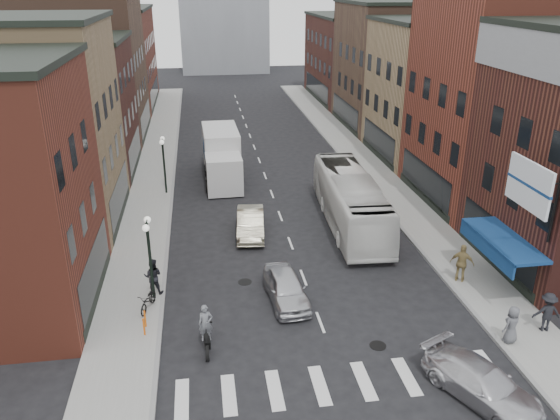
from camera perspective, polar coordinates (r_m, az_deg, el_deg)
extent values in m
plane|color=black|center=(23.95, 4.76, -12.96)|extent=(160.00, 160.00, 0.00)
cube|color=gray|center=(43.32, -12.99, 3.50)|extent=(3.00, 74.00, 0.15)
cube|color=gray|center=(45.16, 9.06, 4.59)|extent=(3.00, 74.00, 0.15)
cube|color=gray|center=(43.24, -11.01, 3.53)|extent=(0.20, 74.00, 0.16)
cube|color=gray|center=(44.76, 7.22, 4.44)|extent=(0.20, 74.00, 0.16)
cube|color=silver|center=(21.67, 6.62, -17.51)|extent=(12.00, 2.20, 0.01)
cube|color=black|center=(26.95, -18.80, -5.85)|extent=(0.08, 7.20, 2.20)
cube|color=#A08058|center=(35.32, -25.31, 7.59)|extent=(10.00, 10.00, 12.00)
cube|color=black|center=(35.50, -16.44, 1.45)|extent=(0.08, 8.00, 2.20)
cube|color=black|center=(34.46, -27.08, 17.45)|extent=(10.30, 10.20, 0.30)
cube|color=#441D18|center=(44.97, -21.78, 9.70)|extent=(10.00, 10.00, 10.00)
cube|color=black|center=(44.92, -14.95, 6.04)|extent=(0.08, 8.00, 2.20)
cube|color=black|center=(44.23, -22.78, 16.18)|extent=(10.30, 10.20, 0.30)
cube|color=#503528|center=(55.33, -19.65, 13.78)|extent=(10.00, 12.00, 13.00)
cube|color=black|center=(55.51, -13.89, 9.27)|extent=(0.08, 9.60, 2.20)
cube|color=maroon|center=(69.15, -17.53, 14.76)|extent=(10.00, 16.00, 11.00)
cube|color=black|center=(69.18, -13.00, 11.94)|extent=(0.08, 12.80, 2.20)
cube|color=black|center=(68.69, -18.12, 19.41)|extent=(10.30, 16.20, 0.30)
cube|color=black|center=(30.30, 21.69, -3.02)|extent=(0.08, 7.20, 2.20)
cube|color=maroon|center=(38.98, 22.58, 10.80)|extent=(10.00, 10.00, 14.00)
cube|color=black|center=(38.10, 14.89, 3.08)|extent=(0.08, 8.00, 2.20)
cube|color=#A08058|center=(47.96, 16.36, 11.74)|extent=(10.00, 10.00, 11.00)
cube|color=black|center=(47.00, 10.25, 7.18)|extent=(0.08, 8.00, 2.20)
cube|color=black|center=(47.29, 17.14, 18.45)|extent=(10.30, 10.20, 0.30)
cube|color=#503528|center=(57.93, 11.93, 14.43)|extent=(10.00, 12.00, 12.00)
cube|color=black|center=(57.21, 6.80, 10.16)|extent=(0.08, 9.60, 2.20)
cube|color=black|center=(57.41, 12.45, 20.50)|extent=(10.30, 12.20, 0.30)
cube|color=#441D18|center=(71.25, 7.97, 15.36)|extent=(10.00, 16.00, 10.00)
cube|color=black|center=(70.55, 3.83, 12.66)|extent=(0.08, 12.80, 2.20)
cube|color=black|center=(70.79, 8.21, 19.50)|extent=(10.30, 16.20, 0.30)
cube|color=navy|center=(27.86, 22.33, -2.88)|extent=(1.80, 5.00, 0.15)
cube|color=navy|center=(27.59, 20.69, -3.68)|extent=(0.10, 5.00, 0.70)
cylinder|color=black|center=(25.90, 26.74, 0.00)|extent=(0.12, 0.12, 3.00)
cylinder|color=black|center=(25.11, 25.91, 2.43)|extent=(1.40, 0.08, 0.08)
cube|color=silver|center=(24.73, 24.56, 2.37)|extent=(0.12, 3.00, 2.00)
cylinder|color=black|center=(25.94, -13.37, -5.35)|extent=(0.14, 0.14, 4.00)
cylinder|color=black|center=(25.08, -13.78, -1.31)|extent=(0.06, 0.90, 0.06)
sphere|color=white|center=(24.69, -13.85, -1.84)|extent=(0.32, 0.32, 0.32)
sphere|color=white|center=(25.51, -13.70, -1.00)|extent=(0.32, 0.32, 0.32)
cylinder|color=black|center=(38.84, -11.98, 4.35)|extent=(0.14, 0.14, 4.00)
cylinder|color=black|center=(38.28, -12.23, 7.19)|extent=(0.06, 0.90, 0.06)
sphere|color=white|center=(37.86, -12.25, 6.94)|extent=(0.32, 0.32, 0.32)
sphere|color=white|center=(38.72, -12.19, 7.30)|extent=(0.32, 0.32, 0.32)
cylinder|color=#D8590C|center=(24.13, -14.02, -11.75)|extent=(0.08, 0.08, 0.80)
cylinder|color=#D8590C|center=(24.63, -13.91, -10.97)|extent=(0.08, 0.08, 0.80)
cube|color=silver|center=(38.81, -5.86, 3.78)|extent=(2.54, 2.74, 2.58)
cube|color=black|center=(38.73, -5.88, 4.14)|extent=(2.55, 1.50, 1.14)
cube|color=silver|center=(42.32, -6.20, 6.48)|extent=(2.71, 5.43, 2.99)
cube|color=navy|center=(42.32, -6.20, 6.48)|extent=(2.67, 2.13, 1.24)
cube|color=black|center=(42.63, -6.09, 4.20)|extent=(2.43, 6.76, 0.36)
cylinder|color=black|center=(39.29, -7.56, 2.50)|extent=(0.29, 0.93, 0.93)
cylinder|color=black|center=(39.38, -4.10, 2.69)|extent=(0.29, 0.93, 0.93)
cylinder|color=black|center=(42.60, -7.68, 4.12)|extent=(0.29, 0.93, 0.93)
cylinder|color=black|center=(42.69, -4.49, 4.29)|extent=(0.29, 0.93, 0.93)
cylinder|color=black|center=(44.57, -7.75, 4.95)|extent=(0.29, 0.93, 0.93)
cylinder|color=black|center=(44.64, -4.69, 5.12)|extent=(0.29, 0.93, 0.93)
cylinder|color=black|center=(23.75, -7.69, -12.51)|extent=(0.13, 0.63, 0.63)
cylinder|color=black|center=(22.59, -7.60, -14.61)|extent=(0.13, 0.63, 0.63)
cube|color=black|center=(23.04, -7.68, -13.11)|extent=(0.31, 1.16, 0.34)
cube|color=black|center=(23.26, -7.76, -11.59)|extent=(0.53, 0.09, 0.06)
imported|color=slate|center=(22.51, -7.78, -11.62)|extent=(0.60, 0.41, 1.58)
imported|color=silver|center=(33.55, 7.36, 1.00)|extent=(3.30, 11.70, 3.22)
imported|color=silver|center=(25.79, 0.64, -8.13)|extent=(2.01, 4.28, 1.42)
imported|color=beige|center=(32.35, -3.11, -1.37)|extent=(1.97, 4.59, 1.47)
imported|color=silver|center=(21.74, 20.34, -16.60)|extent=(3.69, 4.98, 1.34)
imported|color=black|center=(25.77, -13.59, -9.19)|extent=(1.07, 1.76, 0.87)
imported|color=black|center=(26.73, -13.13, -6.76)|extent=(0.93, 0.62, 1.79)
imported|color=black|center=(26.06, 26.13, -9.54)|extent=(1.23, 0.74, 1.78)
imported|color=olive|center=(28.44, 18.49, -5.29)|extent=(1.29, 1.11, 1.98)
imported|color=#54565B|center=(24.72, 23.07, -10.97)|extent=(0.95, 0.79, 1.65)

